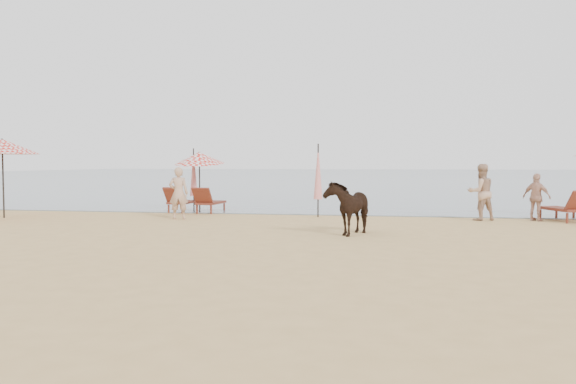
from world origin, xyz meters
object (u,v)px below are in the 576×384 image
object	(u,v)px
umbrella_open_left_a	(2,147)
cow	(349,207)
umbrella_closed_right	(318,172)
umbrella_open_left_b	(199,158)
beachgoer_right_b	(537,197)
beachgoer_right_a	(481,192)
umbrella_closed_left	(194,173)
lounger_cluster_left	(194,200)
beachgoer_left	(179,193)

from	to	relation	value
umbrella_open_left_a	cow	bearing A→B (deg)	-23.87
umbrella_closed_right	umbrella_open_left_b	bearing A→B (deg)	166.97
umbrella_open_left_a	umbrella_open_left_b	world-z (taller)	umbrella_open_left_a
cow	beachgoer_right_b	bearing A→B (deg)	56.24
beachgoer_right_a	umbrella_closed_right	bearing A→B (deg)	-21.55
umbrella_open_left_a	umbrella_open_left_b	xyz separation A→B (m)	(5.93, 3.25, -0.38)
umbrella_closed_right	beachgoer_right_a	bearing A→B (deg)	-2.45
umbrella_open_left_a	beachgoer_right_a	size ratio (longest dim) A/B	1.47
umbrella_closed_left	beachgoer_right_a	bearing A→B (deg)	-9.41
lounger_cluster_left	umbrella_open_left_b	bearing A→B (deg)	47.06
umbrella_closed_left	umbrella_open_left_b	bearing A→B (deg)	-47.81
umbrella_closed_right	cow	xyz separation A→B (m)	(1.36, -4.51, -0.86)
beachgoer_left	umbrella_closed_right	bearing A→B (deg)	-173.40
lounger_cluster_left	umbrella_closed_left	xyz separation A→B (m)	(-0.22, 0.57, 1.05)
cow	beachgoer_right_b	distance (m)	7.28
umbrella_closed_right	beachgoer_right_b	distance (m)	7.21
cow	beachgoer_right_b	size ratio (longest dim) A/B	1.09
umbrella_closed_right	beachgoer_left	bearing A→B (deg)	-161.15
umbrella_open_left_a	beachgoer_right_a	bearing A→B (deg)	-5.91
beachgoer_left	cow	bearing A→B (deg)	141.02
umbrella_open_left_b	umbrella_closed_right	bearing A→B (deg)	-24.76
umbrella_open_left_b	beachgoer_left	bearing A→B (deg)	-98.23
umbrella_open_left_b	beachgoer_right_b	bearing A→B (deg)	-17.52
umbrella_open_left_a	beachgoer_right_a	distance (m)	16.22
umbrella_closed_left	cow	distance (m)	8.85
lounger_cluster_left	umbrella_closed_right	world-z (taller)	umbrella_closed_right
cow	beachgoer_left	bearing A→B (deg)	172.34
umbrella_open_left_a	beachgoer_left	distance (m)	6.32
lounger_cluster_left	beachgoer_right_b	size ratio (longest dim) A/B	1.29
umbrella_closed_left	beachgoer_right_b	xyz separation A→B (m)	(12.24, -1.62, -0.74)
lounger_cluster_left	beachgoer_right_a	bearing A→B (deg)	-1.38
beachgoer_left	beachgoer_right_a	world-z (taller)	beachgoer_right_a
lounger_cluster_left	umbrella_open_left_b	size ratio (longest dim) A/B	0.84
lounger_cluster_left	umbrella_open_left_a	bearing A→B (deg)	-146.60
umbrella_open_left_b	umbrella_closed_left	xyz separation A→B (m)	(-0.38, 0.42, -0.56)
beachgoer_right_b	cow	bearing A→B (deg)	76.91
umbrella_closed_left	beachgoer_left	bearing A→B (deg)	-79.91
cow	beachgoer_right_b	xyz separation A→B (m)	(5.80, 4.40, 0.06)
lounger_cluster_left	beachgoer_right_a	world-z (taller)	beachgoer_right_a
umbrella_open_left_b	umbrella_closed_left	distance (m)	0.80
lounger_cluster_left	umbrella_open_left_a	world-z (taller)	umbrella_open_left_a
umbrella_closed_left	beachgoer_right_b	bearing A→B (deg)	-7.55
cow	umbrella_closed_left	bearing A→B (deg)	155.98
cow	umbrella_open_left_b	bearing A→B (deg)	156.31
cow	beachgoer_right_a	bearing A→B (deg)	65.70
umbrella_open_left_a	beachgoer_left	world-z (taller)	umbrella_open_left_a
cow	beachgoer_left	xyz separation A→B (m)	(-5.89, 2.97, 0.16)
lounger_cluster_left	beachgoer_right_a	distance (m)	10.34
umbrella_open_left_a	umbrella_closed_right	bearing A→B (deg)	-1.26
umbrella_open_left_b	umbrella_open_left_a	bearing A→B (deg)	-162.99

